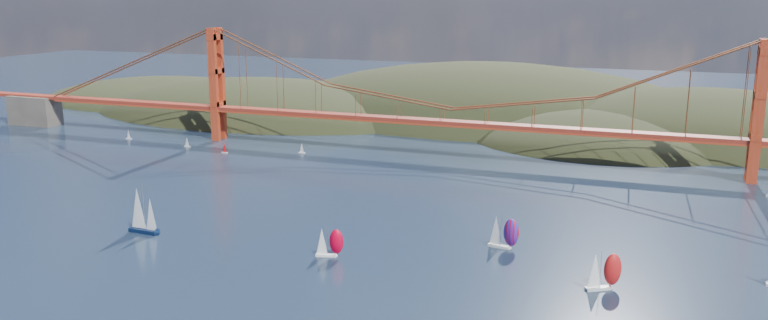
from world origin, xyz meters
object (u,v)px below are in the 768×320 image
at_px(racer_1, 603,271).
at_px(racer_rwb, 503,232).
at_px(sloop_navy, 142,211).
at_px(racer_0, 329,242).

bearing_deg(racer_1, racer_rwb, 112.25).
height_order(sloop_navy, racer_rwb, sloop_navy).
distance_m(racer_0, racer_1, 73.76).
bearing_deg(sloop_navy, racer_1, 3.47).
distance_m(sloop_navy, racer_rwb, 109.53).
bearing_deg(racer_rwb, racer_1, -26.12).
bearing_deg(racer_1, racer_0, 150.32).
bearing_deg(racer_0, sloop_navy, 166.07).
xyz_separation_m(sloop_navy, racer_1, (136.29, 3.04, -1.89)).
height_order(sloop_navy, racer_1, sloop_navy).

